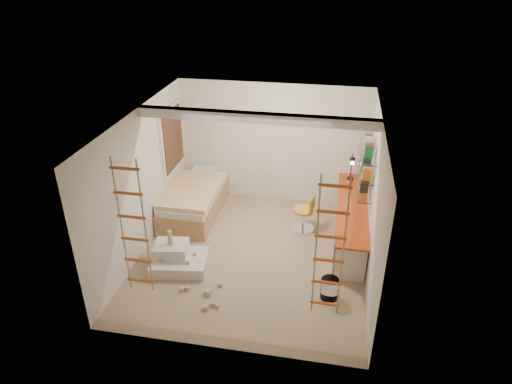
% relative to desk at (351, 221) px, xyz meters
% --- Properties ---
extents(floor, '(4.50, 4.50, 0.00)m').
position_rel_desk_xyz_m(floor, '(-1.72, -0.86, -0.40)').
color(floor, tan).
rests_on(floor, ground).
extents(ceiling_beam, '(4.00, 0.18, 0.16)m').
position_rel_desk_xyz_m(ceiling_beam, '(-1.72, -0.56, 2.12)').
color(ceiling_beam, white).
rests_on(ceiling_beam, ceiling).
extents(window_frame, '(0.06, 1.15, 1.35)m').
position_rel_desk_xyz_m(window_frame, '(-3.69, 0.64, 1.15)').
color(window_frame, white).
rests_on(window_frame, wall_left).
extents(window_blind, '(0.02, 1.00, 1.20)m').
position_rel_desk_xyz_m(window_blind, '(-3.65, 0.64, 1.15)').
color(window_blind, '#4C2D1E').
rests_on(window_blind, window_frame).
extents(rope_ladder_left, '(0.41, 0.04, 2.13)m').
position_rel_desk_xyz_m(rope_ladder_left, '(-3.07, -2.61, 1.11)').
color(rope_ladder_left, '#BC4920').
rests_on(rope_ladder_left, ceiling).
extents(rope_ladder_right, '(0.41, 0.04, 2.13)m').
position_rel_desk_xyz_m(rope_ladder_right, '(-0.37, -2.61, 1.11)').
color(rope_ladder_right, '#E45726').
rests_on(rope_ladder_right, ceiling).
extents(waste_bin, '(0.29, 0.29, 0.36)m').
position_rel_desk_xyz_m(waste_bin, '(-0.30, -1.77, -0.22)').
color(waste_bin, white).
rests_on(waste_bin, floor).
extents(desk, '(0.56, 2.80, 0.75)m').
position_rel_desk_xyz_m(desk, '(0.00, 0.00, 0.00)').
color(desk, '#C03E16').
rests_on(desk, floor).
extents(shelves, '(0.25, 1.80, 0.71)m').
position_rel_desk_xyz_m(shelves, '(0.15, 0.27, 1.10)').
color(shelves, white).
rests_on(shelves, wall_right).
extents(bed, '(1.02, 2.00, 0.69)m').
position_rel_desk_xyz_m(bed, '(-3.20, 0.36, -0.07)').
color(bed, '#AD7F51').
rests_on(bed, floor).
extents(task_lamp, '(0.14, 0.36, 0.57)m').
position_rel_desk_xyz_m(task_lamp, '(-0.05, 0.96, 0.73)').
color(task_lamp, black).
rests_on(task_lamp, desk).
extents(swivel_chair, '(0.54, 0.54, 0.77)m').
position_rel_desk_xyz_m(swivel_chair, '(-0.89, 0.16, -0.12)').
color(swivel_chair, gold).
rests_on(swivel_chair, floor).
extents(play_platform, '(1.04, 0.86, 0.42)m').
position_rel_desk_xyz_m(play_platform, '(-2.95, -1.43, -0.24)').
color(play_platform, silver).
rests_on(play_platform, floor).
extents(toy_blocks, '(1.22, 1.13, 0.69)m').
position_rel_desk_xyz_m(toy_blocks, '(-2.56, -1.83, -0.20)').
color(toy_blocks, '#CCB284').
rests_on(toy_blocks, floor).
extents(books, '(0.14, 0.70, 0.92)m').
position_rel_desk_xyz_m(books, '(0.15, 0.27, 1.22)').
color(books, '#262626').
rests_on(books, shelves).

